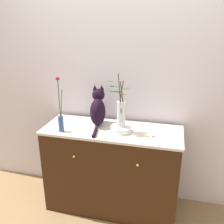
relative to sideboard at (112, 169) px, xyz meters
The scene contains 7 objects.
ground_plane 0.46m from the sideboard, 90.00° to the left, with size 6.00×6.00×0.00m, color olive.
wall_back 0.90m from the sideboard, 90.00° to the left, with size 4.40×0.08×2.60m, color silver.
sideboard is the anchor object (origin of this frame).
cat_sitting 0.66m from the sideboard, 154.05° to the left, with size 0.19×0.45×0.41m.
vase_slim_green 0.77m from the sideboard, 160.02° to the right, with size 0.06×0.05×0.54m.
bowl_porcelain 0.50m from the sideboard, 20.66° to the right, with size 0.20×0.20×0.06m, color white.
vase_glass_clear 0.67m from the sideboard, 21.71° to the right, with size 0.20×0.15×0.50m.
Camera 1 is at (0.54, -2.16, 1.93)m, focal length 39.51 mm.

